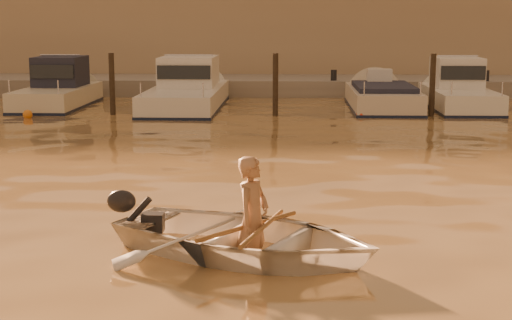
{
  "coord_description": "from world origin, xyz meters",
  "views": [
    {
      "loc": [
        0.29,
        -11.38,
        3.11
      ],
      "look_at": [
        -0.29,
        1.6,
        0.75
      ],
      "focal_mm": 55.0,
      "sensor_mm": 36.0,
      "label": 1
    }
  ],
  "objects_px": {
    "dinghy": "(246,237)",
    "moored_boat_2": "(187,90)",
    "moored_boat_3": "(382,102)",
    "waterfront_building": "(285,33)",
    "moored_boat_4": "(459,91)",
    "moored_boat_1": "(57,89)",
    "person": "(253,218)"
  },
  "relations": [
    {
      "from": "person",
      "to": "moored_boat_1",
      "type": "xyz_separation_m",
      "value": [
        -7.79,
        17.44,
        0.1
      ]
    },
    {
      "from": "dinghy",
      "to": "moored_boat_2",
      "type": "xyz_separation_m",
      "value": [
        -3.08,
        17.4,
        0.37
      ]
    },
    {
      "from": "dinghy",
      "to": "moored_boat_1",
      "type": "distance_m",
      "value": 19.03
    },
    {
      "from": "dinghy",
      "to": "moored_boat_2",
      "type": "bearing_deg",
      "value": 34.54
    },
    {
      "from": "moored_boat_1",
      "to": "moored_boat_4",
      "type": "relative_size",
      "value": 0.98
    },
    {
      "from": "person",
      "to": "moored_boat_3",
      "type": "relative_size",
      "value": 0.26
    },
    {
      "from": "moored_boat_3",
      "to": "waterfront_building",
      "type": "height_order",
      "value": "waterfront_building"
    },
    {
      "from": "dinghy",
      "to": "moored_boat_4",
      "type": "bearing_deg",
      "value": 4.28
    },
    {
      "from": "moored_boat_3",
      "to": "moored_boat_1",
      "type": "bearing_deg",
      "value": 180.0
    },
    {
      "from": "person",
      "to": "moored_boat_2",
      "type": "distance_m",
      "value": 17.72
    },
    {
      "from": "moored_boat_1",
      "to": "moored_boat_2",
      "type": "distance_m",
      "value": 4.61
    },
    {
      "from": "moored_boat_4",
      "to": "moored_boat_2",
      "type": "bearing_deg",
      "value": 180.0
    },
    {
      "from": "moored_boat_2",
      "to": "moored_boat_3",
      "type": "xyz_separation_m",
      "value": [
        6.85,
        0.0,
        -0.4
      ]
    },
    {
      "from": "dinghy",
      "to": "moored_boat_2",
      "type": "relative_size",
      "value": 0.46
    },
    {
      "from": "moored_boat_3",
      "to": "moored_boat_4",
      "type": "xyz_separation_m",
      "value": [
        2.64,
        0.0,
        0.4
      ]
    },
    {
      "from": "moored_boat_2",
      "to": "waterfront_building",
      "type": "xyz_separation_m",
      "value": [
        3.37,
        11.0,
        1.77
      ]
    },
    {
      "from": "moored_boat_2",
      "to": "moored_boat_4",
      "type": "distance_m",
      "value": 9.49
    },
    {
      "from": "moored_boat_1",
      "to": "waterfront_building",
      "type": "bearing_deg",
      "value": 54.04
    },
    {
      "from": "moored_boat_4",
      "to": "waterfront_building",
      "type": "xyz_separation_m",
      "value": [
        -6.12,
        11.0,
        1.77
      ]
    },
    {
      "from": "moored_boat_2",
      "to": "waterfront_building",
      "type": "height_order",
      "value": "waterfront_building"
    },
    {
      "from": "dinghy",
      "to": "moored_boat_2",
      "type": "height_order",
      "value": "moored_boat_2"
    },
    {
      "from": "moored_boat_2",
      "to": "waterfront_building",
      "type": "relative_size",
      "value": 0.17
    },
    {
      "from": "dinghy",
      "to": "moored_boat_4",
      "type": "distance_m",
      "value": 18.54
    },
    {
      "from": "moored_boat_3",
      "to": "moored_boat_4",
      "type": "relative_size",
      "value": 1.02
    },
    {
      "from": "dinghy",
      "to": "moored_boat_2",
      "type": "distance_m",
      "value": 17.67
    },
    {
      "from": "moored_boat_1",
      "to": "moored_boat_2",
      "type": "relative_size",
      "value": 0.75
    },
    {
      "from": "waterfront_building",
      "to": "person",
      "type": "bearing_deg",
      "value": -90.39
    },
    {
      "from": "moored_boat_3",
      "to": "dinghy",
      "type": "bearing_deg",
      "value": -102.22
    },
    {
      "from": "waterfront_building",
      "to": "moored_boat_3",
      "type": "bearing_deg",
      "value": -72.44
    },
    {
      "from": "moored_boat_2",
      "to": "moored_boat_3",
      "type": "relative_size",
      "value": 1.27
    },
    {
      "from": "dinghy",
      "to": "person",
      "type": "relative_size",
      "value": 2.22
    },
    {
      "from": "moored_boat_4",
      "to": "moored_boat_3",
      "type": "bearing_deg",
      "value": 180.0
    }
  ]
}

